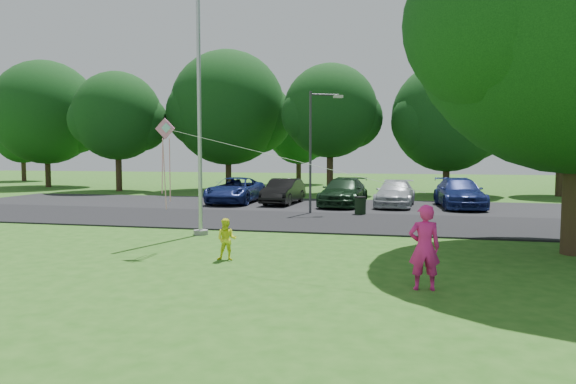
% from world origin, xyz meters
% --- Properties ---
extents(ground, '(120.00, 120.00, 0.00)m').
position_xyz_m(ground, '(0.00, 0.00, 0.00)').
color(ground, '#285E18').
rests_on(ground, ground).
extents(park_road, '(60.00, 6.00, 0.06)m').
position_xyz_m(park_road, '(0.00, 9.00, 0.03)').
color(park_road, black).
rests_on(park_road, ground).
extents(parking_strip, '(42.00, 7.00, 0.06)m').
position_xyz_m(parking_strip, '(0.00, 15.50, 0.03)').
color(parking_strip, black).
rests_on(parking_strip, ground).
extents(flagpole, '(0.50, 0.50, 10.00)m').
position_xyz_m(flagpole, '(-3.50, 5.00, 4.17)').
color(flagpole, '#B7BABF').
rests_on(flagpole, ground).
extents(street_lamp, '(1.47, 0.78, 5.58)m').
position_xyz_m(street_lamp, '(-0.69, 11.75, 3.36)').
color(street_lamp, '#3F3F44').
rests_on(street_lamp, ground).
extents(trash_can, '(0.53, 0.53, 0.84)m').
position_xyz_m(trash_can, '(1.39, 11.73, 0.42)').
color(trash_can, black).
rests_on(trash_can, ground).
extents(tree_row, '(64.35, 11.94, 10.88)m').
position_xyz_m(tree_row, '(1.59, 24.23, 5.71)').
color(tree_row, '#332316').
rests_on(tree_row, ground).
extents(horizon_trees, '(77.46, 7.20, 7.02)m').
position_xyz_m(horizon_trees, '(4.06, 33.88, 4.30)').
color(horizon_trees, '#332316').
rests_on(horizon_trees, ground).
extents(parked_cars, '(14.23, 5.47, 1.46)m').
position_xyz_m(parked_cars, '(0.08, 15.49, 0.76)').
color(parked_cars, navy).
rests_on(parked_cars, ground).
extents(woman, '(0.70, 0.51, 1.76)m').
position_xyz_m(woman, '(3.71, -0.68, 0.88)').
color(woman, '#EB1F86').
rests_on(woman, ground).
extents(child_yellow, '(0.59, 0.48, 1.10)m').
position_xyz_m(child_yellow, '(-1.20, 1.18, 0.55)').
color(child_yellow, '#F8FF28').
rests_on(child_yellow, ground).
extents(kite, '(7.23, 2.80, 2.58)m').
position_xyz_m(kite, '(-3.03, 1.78, 3.01)').
color(kite, pink).
rests_on(kite, ground).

